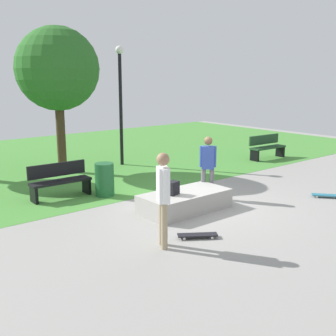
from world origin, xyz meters
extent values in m
plane|color=gray|center=(0.00, 0.00, 0.00)|extent=(28.00, 28.00, 0.00)
cube|color=#478C38|center=(0.00, 7.75, 0.00)|extent=(26.60, 12.51, 0.01)
cube|color=#A8A59E|center=(-0.46, -0.06, 0.22)|extent=(2.21, 1.06, 0.45)
cube|color=black|center=(-0.83, -0.05, 0.61)|extent=(0.32, 0.26, 0.32)
cylinder|color=tan|center=(-2.32, -1.56, 0.44)|extent=(0.12, 0.12, 0.88)
cylinder|color=tan|center=(-2.21, -1.37, 0.44)|extent=(0.12, 0.12, 0.88)
cube|color=white|center=(-2.27, -1.47, 1.21)|extent=(0.32, 0.38, 0.66)
cylinder|color=white|center=(-2.34, -1.62, 1.24)|extent=(0.09, 0.09, 0.61)
cylinder|color=white|center=(-2.19, -1.31, 1.24)|extent=(0.09, 0.09, 0.61)
sphere|color=#9E7556|center=(-2.27, -1.47, 1.69)|extent=(0.24, 0.24, 0.24)
cylinder|color=slate|center=(0.75, 0.23, 0.40)|extent=(0.12, 0.12, 0.80)
cylinder|color=slate|center=(0.59, 0.39, 0.40)|extent=(0.12, 0.12, 0.80)
cube|color=#2D4799|center=(0.67, 0.31, 1.10)|extent=(0.37, 0.37, 0.60)
cylinder|color=#2D4799|center=(0.79, 0.19, 1.12)|extent=(0.09, 0.09, 0.55)
cylinder|color=#2D4799|center=(0.55, 0.43, 1.12)|extent=(0.09, 0.09, 0.55)
sphere|color=brown|center=(0.67, 0.31, 1.53)|extent=(0.22, 0.22, 0.22)
cube|color=black|center=(-1.46, -1.57, 0.07)|extent=(0.77, 0.62, 0.02)
cylinder|color=silver|center=(-1.74, -1.47, 0.03)|extent=(0.06, 0.06, 0.06)
cylinder|color=silver|center=(-1.65, -1.34, 0.03)|extent=(0.06, 0.06, 0.06)
cylinder|color=silver|center=(-1.28, -1.79, 0.03)|extent=(0.06, 0.06, 0.06)
cylinder|color=silver|center=(-1.19, -1.66, 0.03)|extent=(0.06, 0.06, 0.06)
cube|color=teal|center=(3.16, -1.70, 0.07)|extent=(0.66, 0.75, 0.02)
cylinder|color=silver|center=(3.04, -1.43, 0.03)|extent=(0.06, 0.06, 0.06)
cylinder|color=silver|center=(2.92, -1.53, 0.03)|extent=(0.06, 0.06, 0.06)
cube|color=black|center=(-2.29, 2.78, 0.45)|extent=(1.61, 0.49, 0.06)
cube|color=black|center=(-2.28, 3.00, 0.73)|extent=(1.60, 0.11, 0.36)
cube|color=black|center=(-1.55, 2.76, 0.23)|extent=(0.09, 0.40, 0.45)
cube|color=black|center=(-3.03, 2.81, 0.23)|extent=(0.09, 0.40, 0.45)
cube|color=#1E4223|center=(6.25, 2.62, 0.45)|extent=(1.62, 0.54, 0.06)
cube|color=#1E4223|center=(6.26, 2.84, 0.73)|extent=(1.60, 0.16, 0.36)
cube|color=black|center=(6.98, 2.57, 0.23)|extent=(0.10, 0.40, 0.45)
cube|color=black|center=(5.51, 2.67, 0.23)|extent=(0.10, 0.40, 0.45)
cylinder|color=#42301E|center=(-0.84, 5.68, 1.29)|extent=(0.29, 0.29, 2.58)
sphere|color=#286623|center=(-0.84, 5.68, 3.38)|extent=(2.69, 2.69, 2.69)
cylinder|color=black|center=(1.32, 5.33, 1.95)|extent=(0.12, 0.12, 3.91)
sphere|color=silver|center=(1.32, 5.33, 4.03)|extent=(0.28, 0.28, 0.28)
cylinder|color=#1E592D|center=(-1.29, 2.23, 0.45)|extent=(0.51, 0.51, 0.89)
camera|label=1|loc=(-7.00, -7.32, 3.19)|focal=45.29mm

